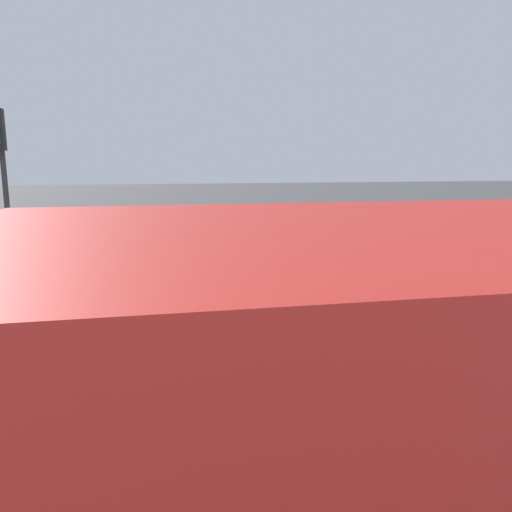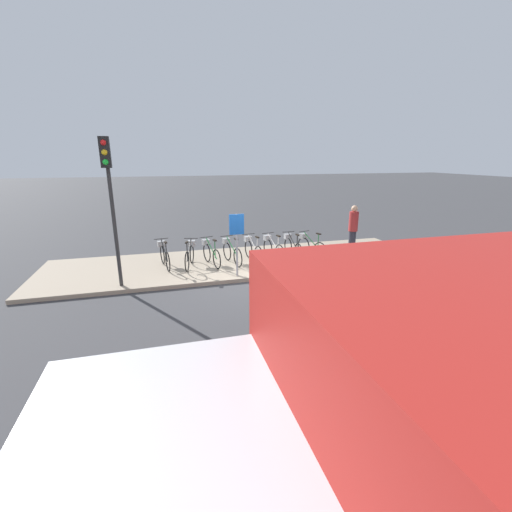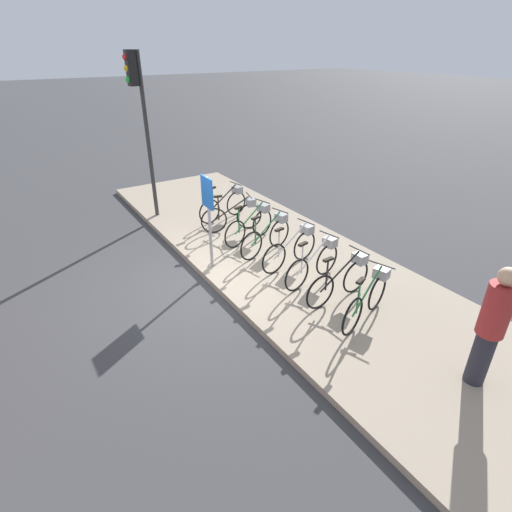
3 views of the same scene
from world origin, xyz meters
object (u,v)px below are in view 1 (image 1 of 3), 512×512
Objects in this scene: parked_bicycle_7 at (303,268)px; truck at (285,490)px; parked_bicycle_5 at (246,270)px; traffic_light at (2,172)px; pedestrian at (368,244)px; parked_bicycle_1 at (125,276)px; parked_bicycle_2 at (155,274)px; parked_bicycle_0 at (89,276)px; parked_bicycle_4 at (217,271)px; sign_post at (183,247)px; parked_bicycle_3 at (185,273)px; parked_bicycle_6 at (276,269)px.

parked_bicycle_7 is 10.08m from truck.
traffic_light is at bearing -163.24° from parked_bicycle_5.
pedestrian is (3.20, 0.11, 0.51)m from parked_bicycle_5.
parked_bicycle_1 is 0.99× the size of parked_bicycle_2.
parked_bicycle_5 is at bearing 16.76° from traffic_light.
parked_bicycle_1 is 3.44m from traffic_light.
parked_bicycle_0 is 3.69m from parked_bicycle_5.
parked_bicycle_4 is 1.89m from sign_post.
parked_bicycle_3 is 0.85× the size of pedestrian.
sign_post is (-0.85, -1.45, 0.87)m from parked_bicycle_4.
parked_bicycle_3 is 1.63m from sign_post.
parked_bicycle_3 is 4.41m from traffic_light.
parked_bicycle_4 is 0.38× the size of traffic_light.
parked_bicycle_5 is 0.99× the size of parked_bicycle_6.
parked_bicycle_0 is 1.00× the size of parked_bicycle_5.
parked_bicycle_0 is at bearing 167.14° from parked_bicycle_1.
parked_bicycle_6 is at bearing -1.20° from parked_bicycle_0.
parked_bicycle_4 is (1.47, 0.07, 0.00)m from parked_bicycle_2.
parked_bicycle_7 is (2.90, -0.00, 0.00)m from parked_bicycle_3.
parked_bicycle_2 is at bearing -5.48° from parked_bicycle_0.
parked_bicycle_0 is 2.96m from parked_bicycle_4.
parked_bicycle_2 is 0.79× the size of sign_post.
parked_bicycle_6 is 0.67m from parked_bicycle_7.
truck reaches higher than parked_bicycle_0.
parked_bicycle_7 is 3.40m from sign_post.
pedestrian is (6.89, 0.02, 0.51)m from parked_bicycle_0.
parked_bicycle_4 is at bearing 179.25° from parked_bicycle_6.
truck reaches higher than parked_bicycle_2.
parked_bicycle_4 is 2.13m from parked_bicycle_7.
parked_bicycle_0 is 4.43m from parked_bicycle_6.
parked_bicycle_0 is at bearing 174.52° from parked_bicycle_2.
parked_bicycle_1 is 0.27× the size of truck.
parked_bicycle_4 is 1.00× the size of parked_bicycle_5.
traffic_light is at bearing -167.40° from parked_bicycle_7.
parked_bicycle_4 is 1.03× the size of parked_bicycle_7.
parked_bicycle_5 is at bearing 80.72° from truck.
parked_bicycle_2 and parked_bicycle_3 have the same top height.
parked_bicycle_0 is at bearing 178.26° from parked_bicycle_7.
sign_post is (-2.98, -1.37, 0.87)m from parked_bicycle_7.
truck is (-0.85, -9.65, 1.09)m from parked_bicycle_4.
parked_bicycle_2 is 2.93m from parked_bicycle_6.
parked_bicycle_1 is at bearing 97.77° from truck.
traffic_light is at bearing -157.50° from parked_bicycle_3.
pedestrian reaches higher than parked_bicycle_1.
parked_bicycle_4 and parked_bicycle_6 have the same top height.
parked_bicycle_2 is 0.38× the size of traffic_light.
parked_bicycle_1 and parked_bicycle_4 have the same top height.
traffic_light reaches higher than parked_bicycle_0.
parked_bicycle_3 is at bearing 22.50° from traffic_light.
parked_bicycle_7 is (2.13, -0.08, 0.00)m from parked_bicycle_4.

